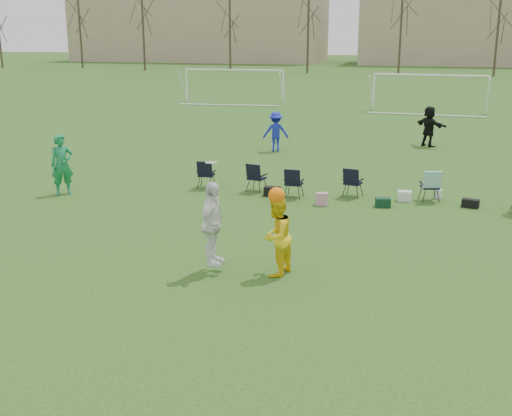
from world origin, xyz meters
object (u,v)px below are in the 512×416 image
(fielder_blue, at_px, (276,132))
(fielder_black, at_px, (429,126))
(fielder_green_near, at_px, (62,165))
(center_contest, at_px, (246,229))
(goal_mid, at_px, (430,83))
(goal_left, at_px, (234,77))

(fielder_blue, height_order, fielder_black, fielder_black)
(fielder_green_near, distance_m, center_contest, 9.44)
(fielder_blue, distance_m, goal_mid, 17.66)
(fielder_blue, relative_size, fielder_black, 0.94)
(fielder_green_near, distance_m, fielder_black, 16.95)
(fielder_blue, bearing_deg, fielder_black, -170.62)
(fielder_green_near, xyz_separation_m, goal_left, (-2.58, 27.83, 0.93))
(fielder_green_near, relative_size, fielder_black, 1.06)
(fielder_black, relative_size, goal_mid, 0.25)
(fielder_black, height_order, center_contest, center_contest)
(fielder_blue, xyz_separation_m, goal_mid, (6.47, 16.40, 1.05))
(fielder_green_near, relative_size, fielder_blue, 1.13)
(fielder_green_near, height_order, goal_left, goal_left)
(fielder_black, bearing_deg, center_contest, 121.35)
(fielder_green_near, height_order, goal_mid, goal_mid)
(goal_left, height_order, goal_mid, same)
(center_contest, bearing_deg, goal_left, 107.36)
(fielder_black, height_order, goal_left, goal_left)
(fielder_black, distance_m, center_contest, 18.15)
(center_contest, distance_m, goal_mid, 31.39)
(center_contest, bearing_deg, fielder_green_near, 145.58)
(fielder_blue, bearing_deg, goal_mid, -126.67)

